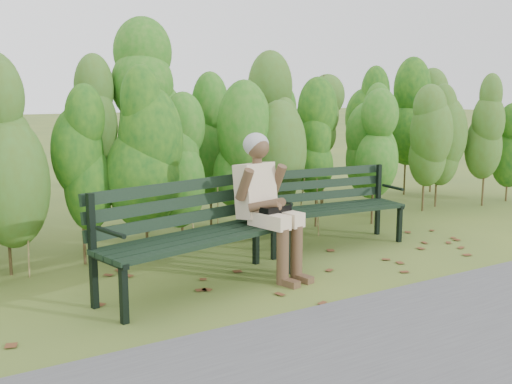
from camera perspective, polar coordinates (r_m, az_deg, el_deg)
ground at (r=5.84m, az=1.79°, el=-7.77°), size 80.00×80.00×0.00m
footpath at (r=4.29m, az=18.52°, el=-14.94°), size 60.00×2.50×0.01m
hedge_band at (r=7.22m, az=-6.23°, el=5.73°), size 11.04×1.67×2.42m
leaf_litter at (r=5.79m, az=1.72°, el=-7.89°), size 6.02×2.18×0.01m
bench_left at (r=5.35m, az=-6.12°, el=-3.26°), size 1.99×1.02×0.95m
bench_right at (r=6.85m, az=6.67°, el=-0.81°), size 1.77×0.71×0.86m
seated_woman at (r=5.64m, az=0.93°, el=-0.36°), size 0.56×0.82×1.36m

